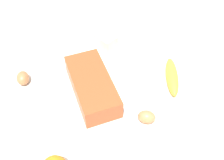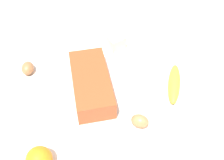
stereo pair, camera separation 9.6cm
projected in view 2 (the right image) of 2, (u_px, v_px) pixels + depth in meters
ground_plane at (112, 89)px, 1.00m from camera, size 2.40×2.40×0.02m
loaf_pan at (91, 83)px, 0.95m from camera, size 0.29×0.15×0.08m
flour_bowl at (197, 126)px, 0.85m from camera, size 0.14×0.14×0.06m
sugar_bowl at (155, 47)px, 1.09m from camera, size 0.15×0.15×0.07m
banana at (174, 83)px, 0.98m from camera, size 0.19×0.13×0.04m
orange_fruit at (39, 159)px, 0.77m from camera, size 0.08×0.08×0.08m
butter_block at (114, 40)px, 1.12m from camera, size 0.11×0.09×0.06m
egg_near_butter at (28, 68)px, 1.03m from camera, size 0.07×0.06×0.05m
egg_beside_bowl at (140, 121)px, 0.87m from camera, size 0.07×0.07×0.04m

